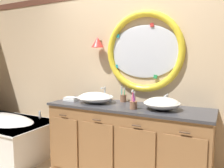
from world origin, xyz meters
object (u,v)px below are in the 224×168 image
at_px(sink_basin_left, 95,97).
at_px(toothbrush_holder_left, 123,98).
at_px(sink_basin_right, 162,103).
at_px(toothbrush_holder_right, 133,104).
at_px(folded_hand_towel, 71,99).
at_px(soap_dispenser, 133,101).
at_px(bathtub, 1,133).

xyz_separation_m(sink_basin_left, toothbrush_holder_left, (0.28, 0.23, -0.02)).
bearing_deg(sink_basin_right, toothbrush_holder_right, -159.06).
relative_size(sink_basin_right, toothbrush_holder_left, 1.96).
xyz_separation_m(sink_basin_right, folded_hand_towel, (-1.21, -0.03, -0.05)).
height_order(toothbrush_holder_left, folded_hand_towel, toothbrush_holder_left).
relative_size(sink_basin_right, soap_dispenser, 2.78).
distance_m(soap_dispenser, folded_hand_towel, 0.86).
bearing_deg(folded_hand_towel, soap_dispenser, 4.73).
height_order(toothbrush_holder_left, toothbrush_holder_right, toothbrush_holder_right).
relative_size(soap_dispenser, folded_hand_towel, 0.80).
xyz_separation_m(toothbrush_holder_left, toothbrush_holder_right, (0.28, -0.34, 0.00)).
bearing_deg(toothbrush_holder_left, toothbrush_holder_right, -50.87).
relative_size(sink_basin_left, soap_dispenser, 3.18).
xyz_separation_m(bathtub, folded_hand_towel, (1.18, 0.20, 0.58)).
bearing_deg(folded_hand_towel, sink_basin_right, 1.26).
bearing_deg(bathtub, sink_basin_right, 5.50).
bearing_deg(sink_basin_right, folded_hand_towel, -178.74).
bearing_deg(sink_basin_left, bathtub, -171.51).
distance_m(toothbrush_holder_left, soap_dispenser, 0.28).
bearing_deg(sink_basin_left, toothbrush_holder_left, 38.80).
bearing_deg(folded_hand_towel, toothbrush_holder_left, 21.53).
height_order(bathtub, sink_basin_right, sink_basin_right).
relative_size(sink_basin_right, toothbrush_holder_right, 1.81).
xyz_separation_m(bathtub, sink_basin_right, (2.39, 0.23, 0.63)).
xyz_separation_m(toothbrush_holder_right, folded_hand_towel, (-0.92, 0.08, -0.03)).
bearing_deg(soap_dispenser, toothbrush_holder_left, 139.00).
distance_m(sink_basin_right, toothbrush_holder_right, 0.31).
distance_m(bathtub, sink_basin_right, 2.48).
relative_size(sink_basin_left, toothbrush_holder_left, 2.24).
xyz_separation_m(sink_basin_right, toothbrush_holder_right, (-0.29, -0.11, -0.02)).
xyz_separation_m(toothbrush_holder_left, folded_hand_towel, (-0.65, -0.25, -0.03)).
height_order(bathtub, sink_basin_left, sink_basin_left).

